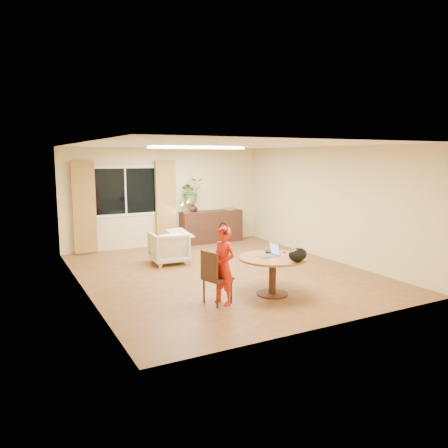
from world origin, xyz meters
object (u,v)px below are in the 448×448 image
Objects in this scene: child at (223,266)px; armchair at (169,247)px; dining_chair at (218,277)px; dining_table at (273,265)px; sideboard at (211,227)px.

child is 1.61× the size of armchair.
child is at bearing -58.89° from dining_chair.
sideboard is at bearing 76.47° from dining_table.
armchair is at bearing -137.95° from sideboard.
dining_table is at bearing -103.53° from sideboard.
child reaches higher than dining_chair.
dining_table is at bearing 108.02° from armchair.
armchair reaches higher than dining_table.
dining_table is 3.08m from armchair.
child reaches higher than dining_table.
sideboard is (2.17, 4.65, -0.00)m from dining_chair.
dining_chair is at bearing -149.53° from child.
child is (0.07, -0.07, 0.19)m from dining_chair.
dining_chair is 0.22m from child.
sideboard reaches higher than dining_table.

